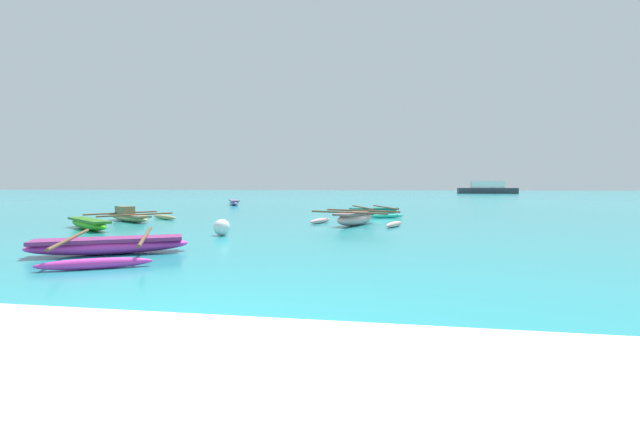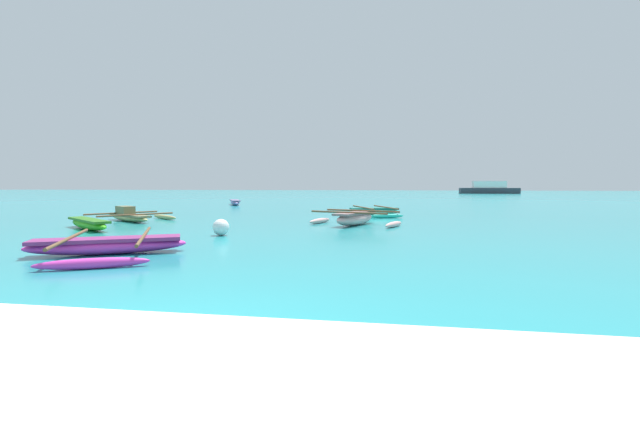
{
  "view_description": "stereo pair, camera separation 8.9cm",
  "coord_description": "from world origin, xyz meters",
  "px_view_note": "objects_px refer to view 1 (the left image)",
  "views": [
    {
      "loc": [
        2.33,
        -3.3,
        1.52
      ],
      "look_at": [
        -0.74,
        15.46,
        0.25
      ],
      "focal_mm": 24.0,
      "sensor_mm": 36.0,
      "label": 1
    },
    {
      "loc": [
        2.42,
        -3.28,
        1.52
      ],
      "look_at": [
        -0.74,
        15.46,
        0.25
      ],
      "focal_mm": 24.0,
      "sensor_mm": 36.0,
      "label": 2
    }
  ],
  "objects_px": {
    "moored_boat_3": "(109,245)",
    "moored_boat_4": "(89,224)",
    "mooring_buoy_2": "(222,227)",
    "moored_boat_2": "(374,211)",
    "moored_boat_1": "(234,202)",
    "moored_boat_0": "(355,218)",
    "moored_boat_5": "(129,216)",
    "distant_ferry": "(487,188)"
  },
  "relations": [
    {
      "from": "moored_boat_5",
      "to": "mooring_buoy_2",
      "type": "distance_m",
      "value": 7.16
    },
    {
      "from": "moored_boat_0",
      "to": "moored_boat_3",
      "type": "distance_m",
      "value": 9.08
    },
    {
      "from": "moored_boat_2",
      "to": "mooring_buoy_2",
      "type": "bearing_deg",
      "value": -134.37
    },
    {
      "from": "moored_boat_1",
      "to": "distant_ferry",
      "type": "bearing_deg",
      "value": 124.15
    },
    {
      "from": "moored_boat_0",
      "to": "moored_boat_1",
      "type": "distance_m",
      "value": 18.12
    },
    {
      "from": "moored_boat_2",
      "to": "moored_boat_4",
      "type": "bearing_deg",
      "value": -158.4
    },
    {
      "from": "moored_boat_2",
      "to": "moored_boat_5",
      "type": "xyz_separation_m",
      "value": [
        -10.03,
        -5.17,
        -0.0
      ]
    },
    {
      "from": "moored_boat_1",
      "to": "mooring_buoy_2",
      "type": "relative_size",
      "value": 6.51
    },
    {
      "from": "moored_boat_3",
      "to": "distant_ferry",
      "type": "distance_m",
      "value": 75.06
    },
    {
      "from": "moored_boat_4",
      "to": "distant_ferry",
      "type": "xyz_separation_m",
      "value": [
        27.28,
        66.75,
        0.69
      ]
    },
    {
      "from": "moored_boat_2",
      "to": "distant_ferry",
      "type": "bearing_deg",
      "value": 52.87
    },
    {
      "from": "moored_boat_3",
      "to": "moored_boat_4",
      "type": "xyz_separation_m",
      "value": [
        -4.11,
        4.65,
        0.01
      ]
    },
    {
      "from": "moored_boat_0",
      "to": "moored_boat_3",
      "type": "xyz_separation_m",
      "value": [
        -4.8,
        -7.7,
        -0.07
      ]
    },
    {
      "from": "moored_boat_5",
      "to": "moored_boat_0",
      "type": "bearing_deg",
      "value": 33.97
    },
    {
      "from": "moored_boat_4",
      "to": "moored_boat_5",
      "type": "relative_size",
      "value": 0.77
    },
    {
      "from": "moored_boat_5",
      "to": "mooring_buoy_2",
      "type": "xyz_separation_m",
      "value": [
        5.82,
        -4.16,
        0.04
      ]
    },
    {
      "from": "moored_boat_1",
      "to": "moored_boat_5",
      "type": "xyz_separation_m",
      "value": [
        0.89,
        -14.66,
        -0.02
      ]
    },
    {
      "from": "moored_boat_1",
      "to": "distant_ferry",
      "type": "height_order",
      "value": "distant_ferry"
    },
    {
      "from": "moored_boat_2",
      "to": "moored_boat_4",
      "type": "height_order",
      "value": "moored_boat_2"
    },
    {
      "from": "moored_boat_4",
      "to": "mooring_buoy_2",
      "type": "distance_m",
      "value": 5.29
    },
    {
      "from": "moored_boat_2",
      "to": "moored_boat_3",
      "type": "xyz_separation_m",
      "value": [
        -5.3,
        -13.04,
        -0.01
      ]
    },
    {
      "from": "moored_boat_4",
      "to": "moored_boat_1",
      "type": "bearing_deg",
      "value": 131.32
    },
    {
      "from": "mooring_buoy_2",
      "to": "moored_boat_2",
      "type": "bearing_deg",
      "value": 65.74
    },
    {
      "from": "moored_boat_3",
      "to": "distant_ferry",
      "type": "height_order",
      "value": "distant_ferry"
    },
    {
      "from": "moored_boat_1",
      "to": "moored_boat_2",
      "type": "xyz_separation_m",
      "value": [
        10.92,
        -9.49,
        -0.01
      ]
    },
    {
      "from": "moored_boat_1",
      "to": "moored_boat_4",
      "type": "xyz_separation_m",
      "value": [
        1.51,
        -17.87,
        -0.02
      ]
    },
    {
      "from": "moored_boat_3",
      "to": "moored_boat_4",
      "type": "relative_size",
      "value": 1.41
    },
    {
      "from": "moored_boat_5",
      "to": "moored_boat_1",
      "type": "bearing_deg",
      "value": 128.42
    },
    {
      "from": "mooring_buoy_2",
      "to": "moored_boat_5",
      "type": "bearing_deg",
      "value": 144.42
    },
    {
      "from": "moored_boat_1",
      "to": "moored_boat_2",
      "type": "height_order",
      "value": "moored_boat_2"
    },
    {
      "from": "moored_boat_2",
      "to": "mooring_buoy_2",
      "type": "distance_m",
      "value": 10.24
    },
    {
      "from": "mooring_buoy_2",
      "to": "moored_boat_0",
      "type": "bearing_deg",
      "value": 47.21
    },
    {
      "from": "moored_boat_1",
      "to": "mooring_buoy_2",
      "type": "distance_m",
      "value": 19.98
    },
    {
      "from": "moored_boat_0",
      "to": "moored_boat_4",
      "type": "relative_size",
      "value": 1.21
    },
    {
      "from": "moored_boat_0",
      "to": "distant_ferry",
      "type": "relative_size",
      "value": 0.36
    },
    {
      "from": "moored_boat_5",
      "to": "mooring_buoy_2",
      "type": "relative_size",
      "value": 7.83
    },
    {
      "from": "moored_boat_0",
      "to": "moored_boat_2",
      "type": "xyz_separation_m",
      "value": [
        0.5,
        5.33,
        -0.06
      ]
    },
    {
      "from": "moored_boat_1",
      "to": "mooring_buoy_2",
      "type": "bearing_deg",
      "value": -5.72
    },
    {
      "from": "distant_ferry",
      "to": "moored_boat_3",
      "type": "bearing_deg",
      "value": -107.98
    },
    {
      "from": "moored_boat_3",
      "to": "moored_boat_5",
      "type": "relative_size",
      "value": 1.08
    },
    {
      "from": "moored_boat_2",
      "to": "moored_boat_5",
      "type": "distance_m",
      "value": 11.28
    },
    {
      "from": "moored_boat_4",
      "to": "mooring_buoy_2",
      "type": "height_order",
      "value": "mooring_buoy_2"
    }
  ]
}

